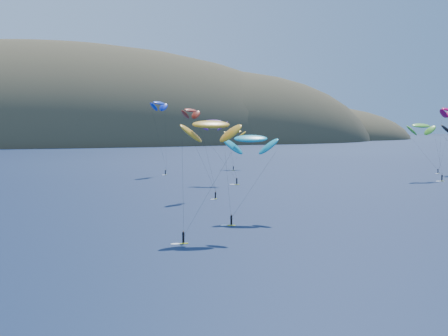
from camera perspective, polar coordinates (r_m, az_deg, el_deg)
island at (r=605.29m, az=-13.69°, el=1.32°), size 730.00×300.00×210.00m
kitesurfer_2 at (r=100.63m, az=-1.20°, el=3.98°), size 12.32×9.31×20.54m
kitesurfer_4 at (r=219.37m, az=-5.99°, el=5.93°), size 9.48×9.33×27.57m
kitesurfer_5 at (r=117.75m, az=2.45°, el=2.69°), size 12.58×11.23×17.90m
kitesurfer_6 at (r=186.13m, az=-1.03°, el=4.24°), size 10.70×10.75×20.85m
kitesurfer_8 at (r=240.53m, az=19.71°, el=5.06°), size 11.75×9.27×25.80m
kitesurfer_9 at (r=150.51m, az=-3.06°, el=5.26°), size 8.89×8.54×23.03m
kitesurfer_11 at (r=245.71m, az=1.01°, el=3.36°), size 9.05×12.52×16.98m
kitesurfer_13 at (r=208.07m, az=17.57°, el=3.71°), size 10.05×9.75×20.02m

